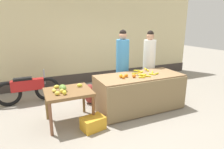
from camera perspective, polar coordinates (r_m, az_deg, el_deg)
ground_plane at (r=4.69m, az=3.99°, el=-10.83°), size 24.00×24.00×0.00m
market_wall_back at (r=6.68m, az=-6.80°, el=12.12°), size 8.49×0.23×3.49m
fruit_stall_counter at (r=4.68m, az=8.18°, el=-5.27°), size 2.09×0.93×0.86m
side_table_wooden at (r=4.02m, az=-12.98°, el=-5.99°), size 0.93×0.80×0.72m
banana_bunch_pile at (r=4.66m, az=9.67°, el=0.43°), size 0.68×0.65×0.07m
orange_pile at (r=4.30m, az=4.41°, el=-0.44°), size 0.36×0.20×0.09m
mango_papaya_pile at (r=3.96m, az=-14.63°, el=-4.16°), size 0.66×0.57×0.14m
vendor_woman_blue_shirt at (r=5.08m, az=3.15°, el=2.71°), size 0.34×0.34×1.90m
vendor_woman_white_shirt at (r=5.49m, az=11.03°, el=3.20°), size 0.34×0.34×1.86m
parked_motorcycle at (r=5.43m, az=-23.93°, el=-3.89°), size 1.60×0.18×0.88m
produce_crate at (r=3.91m, az=-5.71°, el=-14.36°), size 0.50×0.41×0.26m
produce_sack at (r=5.03m, az=-6.57°, el=-5.78°), size 0.44×0.46×0.53m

